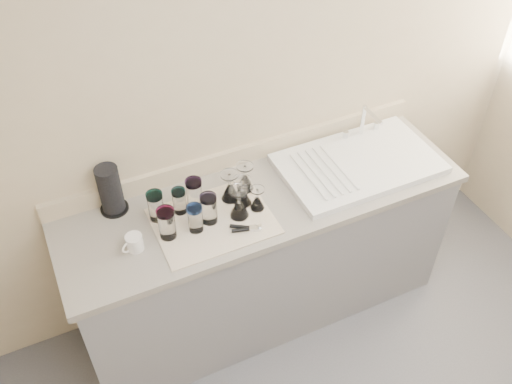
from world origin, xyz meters
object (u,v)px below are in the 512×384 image
tumbler_magenta (167,223)px  goblet_extra (243,195)px  sink_unit (358,163)px  white_mug (134,243)px  can_opener (246,228)px  tumbler_lavender (209,208)px  goblet_front_right (257,201)px  tumbler_teal (156,206)px  tumbler_purple (194,193)px  goblet_front_left (239,207)px  tumbler_cyan (179,201)px  goblet_back_right (245,181)px  tumbler_blue (195,218)px  paper_towel_roll (110,190)px  goblet_back_left (230,190)px

tumbler_magenta → goblet_extra: tumbler_magenta is taller
goblet_extra → sink_unit: bearing=0.4°
white_mug → can_opener: bearing=-12.5°
tumbler_lavender → white_mug: 0.37m
goblet_front_right → tumbler_teal: bearing=163.0°
tumbler_purple → tumbler_lavender: (0.02, -0.12, -0.00)m
sink_unit → tumbler_purple: size_ratio=5.14×
tumbler_purple → goblet_front_left: 0.23m
tumbler_cyan → goblet_front_right: size_ratio=1.09×
tumbler_teal → goblet_back_right: (0.46, 0.01, -0.03)m
tumbler_cyan → tumbler_lavender: (0.10, -0.12, 0.01)m
tumbler_blue → goblet_front_right: tumbler_blue is taller
sink_unit → paper_towel_roll: bearing=169.8°
sink_unit → goblet_front_right: sink_unit is taller
tumbler_purple → goblet_front_right: bearing=-28.1°
tumbler_blue → white_mug: bearing=178.1°
goblet_front_left → paper_towel_roll: bearing=150.5°
tumbler_cyan → tumbler_purple: 0.08m
goblet_back_right → goblet_front_left: size_ratio=0.92×
tumbler_lavender → paper_towel_roll: 0.48m
goblet_front_right → goblet_extra: bearing=128.5°
goblet_front_left → goblet_extra: goblet_front_left is taller
goblet_front_left → tumbler_blue: bearing=179.9°
can_opener → goblet_back_left: bearing=85.8°
tumbler_teal → goblet_back_left: size_ratio=0.98×
tumbler_lavender → goblet_back_left: 0.18m
sink_unit → paper_towel_roll: (-1.24, 0.22, 0.11)m
goblet_front_right → white_mug: (-0.61, 0.00, -0.01)m
tumbler_purple → goblet_extra: (0.22, -0.08, -0.03)m
goblet_front_left → can_opener: size_ratio=1.16×
sink_unit → tumbler_purple: sink_unit is taller
goblet_front_left → goblet_front_right: bearing=5.0°
tumbler_lavender → can_opener: tumbler_lavender is taller
tumbler_magenta → goblet_front_left: goblet_front_left is taller
tumbler_teal → paper_towel_roll: (-0.17, 0.15, 0.04)m
goblet_back_left → paper_towel_roll: (-0.54, 0.17, 0.06)m
goblet_back_right → goblet_extra: (-0.05, -0.09, 0.00)m
goblet_back_right → paper_towel_roll: paper_towel_roll is taller
goblet_extra → white_mug: bearing=-173.8°
tumbler_blue → white_mug: (-0.29, 0.01, -0.04)m
goblet_back_right → goblet_front_right: 0.15m
tumbler_purple → goblet_front_right: tumbler_purple is taller
tumbler_cyan → goblet_extra: goblet_extra is taller
tumbler_cyan → goblet_front_left: bearing=-30.2°
sink_unit → tumbler_cyan: bearing=176.0°
goblet_front_right → goblet_extra: 0.08m
goblet_back_right → can_opener: 0.28m
tumbler_teal → goblet_back_left: (0.37, -0.02, -0.03)m
goblet_front_left → paper_towel_roll: 0.61m
tumbler_purple → white_mug: size_ratio=1.36×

